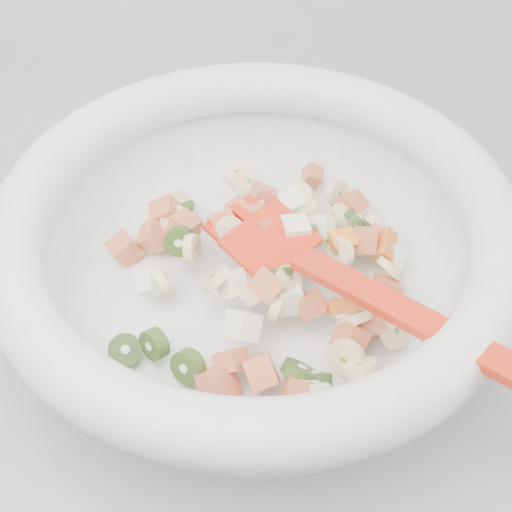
# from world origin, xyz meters

# --- Properties ---
(counter) EXTENTS (2.00, 0.60, 0.90)m
(counter) POSITION_xyz_m (0.00, 1.45, 0.45)
(counter) COLOR gray
(counter) RESTS_ON ground
(mixing_bowl) EXTENTS (0.41, 0.41, 0.11)m
(mixing_bowl) POSITION_xyz_m (-0.18, 1.40, 0.96)
(mixing_bowl) COLOR white
(mixing_bowl) RESTS_ON counter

